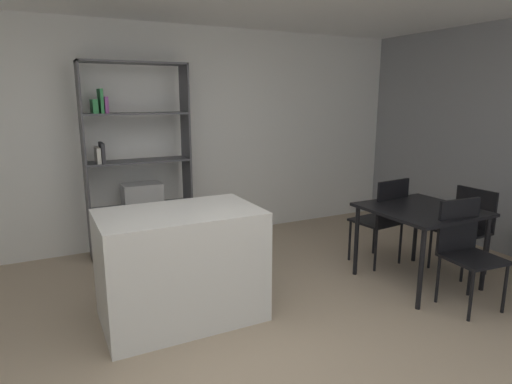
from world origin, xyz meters
The scene contains 8 objects.
ground_plane centered at (0.00, 0.00, 0.00)m, with size 10.22×10.22×0.00m, color tan.
back_partition centered at (0.00, 2.75, 1.33)m, with size 7.42×0.06×2.66m, color white.
kitchen_island centered at (-0.17, 0.73, 0.46)m, with size 1.27×0.79×0.92m, color silver.
open_bookshelf centered at (-0.14, 2.45, 1.02)m, with size 1.17×0.33×2.18m.
dining_table centered at (2.12, 0.36, 0.68)m, with size 0.96×0.97×0.76m.
dining_chair_near centered at (2.13, -0.15, 0.55)m, with size 0.48×0.46×0.93m.
dining_chair_window_side centered at (2.81, 0.36, 0.52)m, with size 0.45×0.47×0.87m.
dining_chair_far centered at (2.13, 0.86, 0.57)m, with size 0.50×0.48×0.97m.
Camera 1 is at (-1.13, -2.52, 1.81)m, focal length 30.36 mm.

